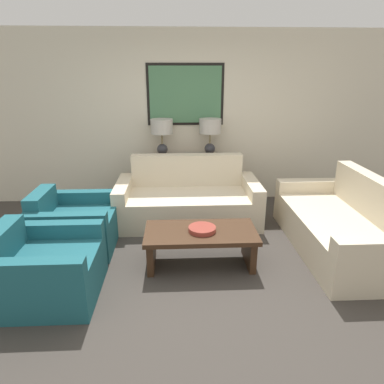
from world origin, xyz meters
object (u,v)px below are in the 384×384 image
coffee_table (201,239)px  armchair_near_back_wall (74,226)px  decorative_bowl (202,229)px  table_lamp_right (210,130)px  console_table (186,180)px  table_lamp_left (162,130)px  armchair_near_camera (45,270)px  couch_by_back_wall (188,201)px  couch_by_side (341,227)px

coffee_table → armchair_near_back_wall: bearing=162.2°
decorative_bowl → armchair_near_back_wall: (-1.52, 0.50, -0.17)m
table_lamp_right → decorative_bowl: 2.06m
console_table → table_lamp_left: 0.88m
table_lamp_right → coffee_table: 2.11m
table_lamp_right → decorative_bowl: table_lamp_right is taller
armchair_near_back_wall → armchair_near_camera: (0.00, -0.97, 0.00)m
couch_by_back_wall → armchair_near_camera: 2.22m
table_lamp_left → couch_by_side: table_lamp_left is taller
armchair_near_back_wall → table_lamp_right: bearing=38.3°
decorative_bowl → coffee_table: bearing=136.4°
couch_by_back_wall → armchair_near_camera: couch_by_back_wall is taller
table_lamp_right → armchair_near_camera: table_lamp_right is taller
table_lamp_left → couch_by_back_wall: (0.37, -0.67, -0.90)m
coffee_table → decorative_bowl: size_ratio=4.08×
couch_by_back_wall → couch_by_side: (1.80, -0.95, 0.00)m
couch_by_side → armchair_near_camera: bearing=-166.7°
coffee_table → armchair_near_camera: armchair_near_camera is taller
decorative_bowl → table_lamp_right: bearing=82.2°
couch_by_side → couch_by_back_wall: bearing=152.1°
coffee_table → table_lamp_right: bearing=81.7°
couch_by_back_wall → coffee_table: 1.23m
console_table → armchair_near_camera: size_ratio=1.31×
table_lamp_right → console_table: bearing=180.0°
console_table → couch_by_side: size_ratio=0.61×
decorative_bowl → armchair_near_camera: 1.60m
armchair_near_back_wall → couch_by_side: bearing=-3.7°
decorative_bowl → armchair_near_back_wall: 1.61m
table_lamp_left → table_lamp_right: size_ratio=1.00×
couch_by_back_wall → decorative_bowl: couch_by_back_wall is taller
decorative_bowl → console_table: bearing=93.3°
table_lamp_right → decorative_bowl: bearing=-97.8°
couch_by_side → armchair_near_back_wall: couch_by_side is taller
table_lamp_left → couch_by_side: (2.17, -1.62, -0.90)m
decorative_bowl → couch_by_side: bearing=9.6°
coffee_table → armchair_near_back_wall: (-1.51, 0.48, -0.03)m
table_lamp_left → decorative_bowl: size_ratio=1.92×
couch_by_side → armchair_near_camera: couch_by_side is taller
table_lamp_left → console_table: bearing=0.0°
couch_by_back_wall → armchair_near_camera: bearing=-129.6°
couch_by_back_wall → coffee_table: size_ratio=1.63×
table_lamp_right → couch_by_side: (1.43, -1.62, -0.90)m
table_lamp_right → decorative_bowl: (-0.26, -1.90, -0.75)m
coffee_table → decorative_bowl: (0.01, -0.01, 0.13)m
table_lamp_left → coffee_table: (0.46, -1.89, -0.88)m
couch_by_back_wall → armchair_near_camera: (-1.41, -1.71, -0.02)m
table_lamp_right → couch_by_back_wall: 1.18m
couch_by_side → armchair_near_back_wall: bearing=176.3°
couch_by_back_wall → armchair_near_back_wall: (-1.41, -0.74, -0.02)m
couch_by_back_wall → decorative_bowl: bearing=-85.0°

